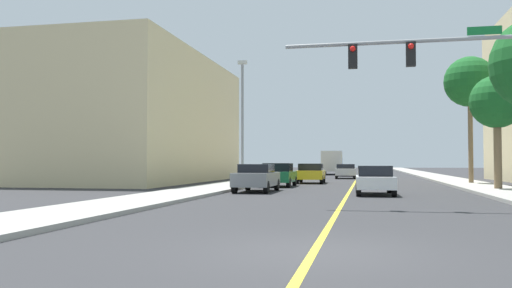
{
  "coord_description": "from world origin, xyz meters",
  "views": [
    {
      "loc": [
        0.93,
        -9.25,
        1.58
      ],
      "look_at": [
        -5.02,
        18.79,
        2.56
      ],
      "focal_mm": 36.78,
      "sensor_mm": 36.0,
      "label": 1
    }
  ],
  "objects_px": {
    "car_blue": "(346,170)",
    "delivery_truck": "(332,162)",
    "car_yellow": "(311,173)",
    "palm_far": "(470,83)",
    "car_green": "(278,175)",
    "car_white": "(375,179)",
    "car_silver": "(345,171)",
    "palm_mid": "(497,103)",
    "street_lamp": "(242,116)",
    "traffic_signal_mast": "(458,74)",
    "car_gray": "(257,177)"
  },
  "relations": [
    {
      "from": "palm_far",
      "to": "car_gray",
      "type": "relative_size",
      "value": 2.09
    },
    {
      "from": "street_lamp",
      "to": "palm_far",
      "type": "distance_m",
      "value": 16.33
    },
    {
      "from": "street_lamp",
      "to": "car_green",
      "type": "bearing_deg",
      "value": 38.86
    },
    {
      "from": "street_lamp",
      "to": "car_green",
      "type": "distance_m",
      "value": 4.44
    },
    {
      "from": "delivery_truck",
      "to": "palm_mid",
      "type": "bearing_deg",
      "value": -74.26
    },
    {
      "from": "car_yellow",
      "to": "car_blue",
      "type": "bearing_deg",
      "value": 83.73
    },
    {
      "from": "palm_far",
      "to": "car_silver",
      "type": "relative_size",
      "value": 1.94
    },
    {
      "from": "car_gray",
      "to": "palm_mid",
      "type": "bearing_deg",
      "value": -165.81
    },
    {
      "from": "car_gray",
      "to": "car_silver",
      "type": "bearing_deg",
      "value": -99.13
    },
    {
      "from": "traffic_signal_mast",
      "to": "delivery_truck",
      "type": "height_order",
      "value": "traffic_signal_mast"
    },
    {
      "from": "car_white",
      "to": "car_silver",
      "type": "xyz_separation_m",
      "value": [
        -2.37,
        24.5,
        -0.01
      ]
    },
    {
      "from": "car_gray",
      "to": "palm_far",
      "type": "bearing_deg",
      "value": -138.4
    },
    {
      "from": "palm_far",
      "to": "car_green",
      "type": "bearing_deg",
      "value": -156.64
    },
    {
      "from": "car_green",
      "to": "car_silver",
      "type": "distance_m",
      "value": 17.78
    },
    {
      "from": "traffic_signal_mast",
      "to": "car_blue",
      "type": "relative_size",
      "value": 1.95
    },
    {
      "from": "palm_far",
      "to": "car_white",
      "type": "bearing_deg",
      "value": -118.0
    },
    {
      "from": "traffic_signal_mast",
      "to": "car_blue",
      "type": "bearing_deg",
      "value": 97.52
    },
    {
      "from": "car_blue",
      "to": "palm_far",
      "type": "bearing_deg",
      "value": -64.26
    },
    {
      "from": "car_green",
      "to": "car_silver",
      "type": "bearing_deg",
      "value": -101.71
    },
    {
      "from": "car_yellow",
      "to": "car_green",
      "type": "distance_m",
      "value": 5.91
    },
    {
      "from": "car_green",
      "to": "delivery_truck",
      "type": "distance_m",
      "value": 32.87
    },
    {
      "from": "street_lamp",
      "to": "car_white",
      "type": "xyz_separation_m",
      "value": [
        7.87,
        -5.49,
        -3.69
      ]
    },
    {
      "from": "traffic_signal_mast",
      "to": "car_blue",
      "type": "height_order",
      "value": "traffic_signal_mast"
    },
    {
      "from": "car_white",
      "to": "traffic_signal_mast",
      "type": "bearing_deg",
      "value": -71.55
    },
    {
      "from": "car_green",
      "to": "car_white",
      "type": "xyz_separation_m",
      "value": [
        5.91,
        -7.07,
        -0.03
      ]
    },
    {
      "from": "street_lamp",
      "to": "car_gray",
      "type": "xyz_separation_m",
      "value": [
        1.81,
        -4.33,
        -3.66
      ]
    },
    {
      "from": "street_lamp",
      "to": "car_blue",
      "type": "distance_m",
      "value": 28.21
    },
    {
      "from": "car_yellow",
      "to": "car_blue",
      "type": "height_order",
      "value": "car_yellow"
    },
    {
      "from": "car_gray",
      "to": "car_white",
      "type": "distance_m",
      "value": 6.17
    },
    {
      "from": "palm_mid",
      "to": "car_yellow",
      "type": "distance_m",
      "value": 14.38
    },
    {
      "from": "car_gray",
      "to": "car_white",
      "type": "bearing_deg",
      "value": 169.0
    },
    {
      "from": "traffic_signal_mast",
      "to": "palm_mid",
      "type": "height_order",
      "value": "traffic_signal_mast"
    },
    {
      "from": "traffic_signal_mast",
      "to": "car_white",
      "type": "relative_size",
      "value": 2.03
    },
    {
      "from": "palm_mid",
      "to": "car_green",
      "type": "distance_m",
      "value": 13.33
    },
    {
      "from": "car_blue",
      "to": "car_green",
      "type": "relative_size",
      "value": 1.12
    },
    {
      "from": "delivery_truck",
      "to": "traffic_signal_mast",
      "type": "bearing_deg",
      "value": -82.9
    },
    {
      "from": "palm_mid",
      "to": "car_silver",
      "type": "height_order",
      "value": "palm_mid"
    },
    {
      "from": "traffic_signal_mast",
      "to": "delivery_truck",
      "type": "bearing_deg",
      "value": 98.74
    },
    {
      "from": "palm_far",
      "to": "traffic_signal_mast",
      "type": "bearing_deg",
      "value": -101.4
    },
    {
      "from": "palm_mid",
      "to": "car_green",
      "type": "bearing_deg",
      "value": 167.77
    },
    {
      "from": "car_blue",
      "to": "delivery_truck",
      "type": "bearing_deg",
      "value": 106.95
    },
    {
      "from": "street_lamp",
      "to": "car_green",
      "type": "xyz_separation_m",
      "value": [
        1.96,
        1.58,
        -3.66
      ]
    },
    {
      "from": "car_yellow",
      "to": "car_green",
      "type": "relative_size",
      "value": 0.99
    },
    {
      "from": "palm_mid",
      "to": "car_white",
      "type": "relative_size",
      "value": 1.46
    },
    {
      "from": "palm_far",
      "to": "car_yellow",
      "type": "height_order",
      "value": "palm_far"
    },
    {
      "from": "car_white",
      "to": "delivery_truck",
      "type": "bearing_deg",
      "value": 94.94
    },
    {
      "from": "car_gray",
      "to": "car_silver",
      "type": "distance_m",
      "value": 23.63
    },
    {
      "from": "palm_mid",
      "to": "car_white",
      "type": "distance_m",
      "value": 8.83
    },
    {
      "from": "street_lamp",
      "to": "car_yellow",
      "type": "bearing_deg",
      "value": 64.73
    },
    {
      "from": "palm_mid",
      "to": "traffic_signal_mast",
      "type": "bearing_deg",
      "value": -108.38
    }
  ]
}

